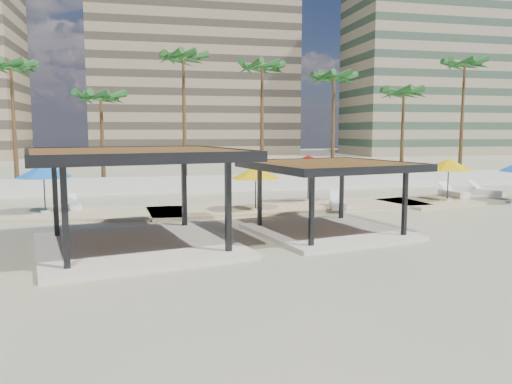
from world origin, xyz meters
TOP-DOWN VIEW (x-y plane):
  - ground at (0.00, 0.00)m, footprint 200.00×200.00m
  - promenade at (2.00, 7.67)m, footprint 44.45×7.97m
  - boundary_wall at (0.00, 16.00)m, footprint 56.00×0.30m
  - building_mid at (4.00, 78.00)m, footprint 38.00×16.00m
  - building_east at (48.00, 66.00)m, footprint 32.00×15.00m
  - pavilion_central at (1.44, -0.02)m, footprint 7.25×7.25m
  - pavilion_west at (-6.53, -0.89)m, footprint 8.68×8.68m
  - umbrella_a at (-11.19, 7.47)m, footprint 3.64×3.64m
  - umbrella_b at (-0.42, 5.80)m, footprint 2.93×2.93m
  - umbrella_c at (3.46, 8.54)m, footprint 3.94×3.94m
  - umbrella_e at (11.82, 6.88)m, footprint 3.24×3.24m
  - lounger_a at (-10.00, 8.83)m, footprint 1.08×1.94m
  - lounger_b at (4.27, 5.85)m, footprint 1.36×2.40m
  - lounger_c at (16.02, 8.78)m, footprint 1.84×2.49m
  - lounger_d at (13.36, 8.55)m, footprint 0.93×2.36m
  - palm_b at (-15.00, 18.70)m, footprint 3.00×3.00m
  - palm_c at (-9.00, 18.10)m, footprint 3.00×3.00m
  - palm_d at (-3.00, 18.90)m, footprint 3.00×3.00m
  - palm_e at (3.00, 18.40)m, footprint 3.00×3.00m
  - palm_f at (9.00, 18.60)m, footprint 3.00×3.00m
  - palm_g at (15.00, 18.20)m, footprint 3.00×3.00m
  - palm_h at (21.00, 18.80)m, footprint 3.00×3.00m

SIDE VIEW (x-z plane):
  - ground at x=0.00m, z-range 0.00..0.00m
  - promenade at x=2.00m, z-range -0.06..0.18m
  - lounger_a at x=-10.00m, z-range 0.00..0.70m
  - lounger_b at x=4.27m, z-range -0.04..0.82m
  - lounger_d at x=13.36m, z-range -0.05..0.83m
  - lounger_c at x=16.02m, z-range -0.06..0.86m
  - boundary_wall at x=0.00m, z-range 0.00..1.20m
  - pavilion_central at x=1.44m, z-range 0.30..3.39m
  - umbrella_b at x=-0.42m, z-range 1.03..3.38m
  - pavilion_west at x=-6.53m, z-range 0.36..4.08m
  - umbrella_a at x=-11.19m, z-range 1.09..3.64m
  - umbrella_e at x=11.82m, z-range 1.10..3.68m
  - umbrella_c at x=3.46m, z-range 1.18..3.96m
  - palm_c at x=-9.00m, z-range 2.75..10.41m
  - palm_g at x=15.00m, z-range 3.08..11.46m
  - palm_f at x=9.00m, z-range 3.57..13.06m
  - palm_b at x=-15.00m, z-range 3.68..13.42m
  - palm_e at x=3.00m, z-range 3.86..14.01m
  - palm_d at x=-3.00m, z-range 4.11..14.84m
  - palm_h at x=21.00m, z-range 4.21..15.19m
  - building_mid at x=4.00m, z-range -0.93..29.47m
  - building_east at x=48.00m, z-range -0.93..35.47m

